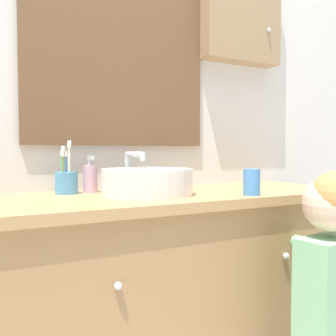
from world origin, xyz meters
TOP-DOWN VIEW (x-y plane):
  - wall_back at (0.02, 0.62)m, footprint 3.20×0.18m
  - vanity_counter at (0.00, 0.33)m, footprint 1.46×0.54m
  - sink_basin at (-0.12, 0.33)m, footprint 0.34×0.39m
  - toothbrush_holder at (-0.38, 0.49)m, footprint 0.08×0.08m
  - soap_dispenser at (-0.28, 0.51)m, footprint 0.06×0.06m
  - child_figure at (0.33, -0.12)m, footprint 0.24×0.46m
  - drinking_cup at (0.21, 0.13)m, footprint 0.06×0.06m

SIDE VIEW (x-z plane):
  - vanity_counter at x=0.00m, z-range 0.00..0.80m
  - child_figure at x=0.33m, z-range 0.09..0.99m
  - drinking_cup at x=0.21m, z-range 0.80..0.90m
  - toothbrush_holder at x=-0.38m, z-range 0.75..0.95m
  - sink_basin at x=-0.12m, z-range 0.77..0.93m
  - soap_dispenser at x=-0.28m, z-range 0.79..0.93m
  - wall_back at x=0.02m, z-range 0.04..2.54m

